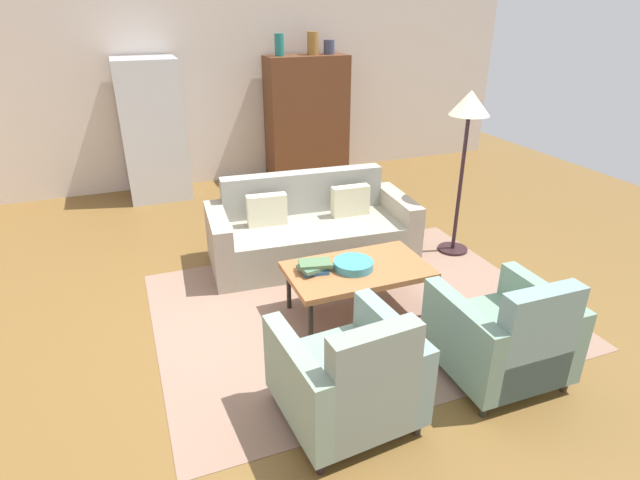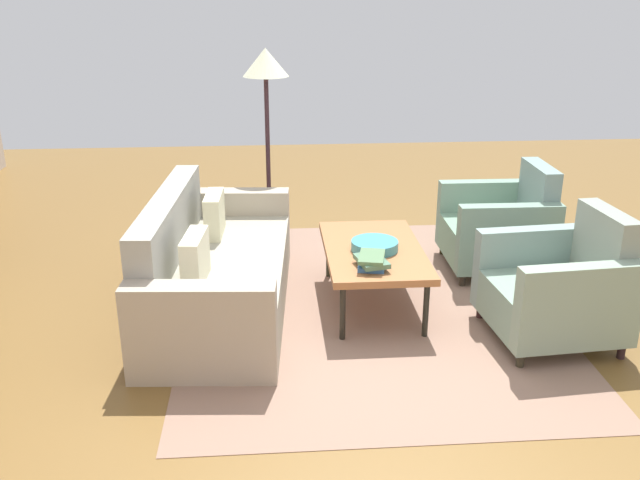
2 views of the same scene
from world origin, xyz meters
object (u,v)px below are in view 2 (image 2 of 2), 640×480
at_px(book_stack, 372,261).
at_px(armchair_left, 561,290).
at_px(coffee_table, 373,253).
at_px(floor_lamp, 266,81).
at_px(fruit_bowl, 375,245).
at_px(couch, 210,272).
at_px(armchair_right, 503,229).

bearing_deg(book_stack, armchair_left, -100.64).
bearing_deg(armchair_left, book_stack, 74.76).
distance_m(armchair_left, book_stack, 1.27).
xyz_separation_m(coffee_table, floor_lamp, (1.52, 0.75, 1.04)).
bearing_deg(floor_lamp, fruit_bowl, -154.44).
bearing_deg(couch, coffee_table, 93.81).
bearing_deg(book_stack, floor_lamp, 19.79).
bearing_deg(couch, floor_lamp, 167.84).
distance_m(book_stack, floor_lamp, 2.21).
bearing_deg(armchair_right, couch, 104.95).
distance_m(couch, floor_lamp, 1.95).
xyz_separation_m(armchair_left, book_stack, (0.23, 1.24, 0.15)).
bearing_deg(coffee_table, fruit_bowl, -180.00).
distance_m(armchair_right, fruit_bowl, 1.34).
distance_m(coffee_table, floor_lamp, 1.98).
bearing_deg(armchair_right, floor_lamp, 65.18).
bearing_deg(coffee_table, book_stack, 169.20).
height_order(coffee_table, book_stack, book_stack).
bearing_deg(floor_lamp, coffee_table, -153.82).
xyz_separation_m(armchair_left, fruit_bowl, (0.55, 1.17, 0.14)).
distance_m(armchair_left, armchair_right, 1.19).
height_order(coffee_table, armchair_right, armchair_right).
distance_m(coffee_table, book_stack, 0.38).
relative_size(couch, coffee_table, 1.80).
height_order(armchair_left, armchair_right, same).
bearing_deg(armchair_left, couch, 71.07).
bearing_deg(coffee_table, armchair_right, -62.81).
xyz_separation_m(coffee_table, fruit_bowl, (-0.04, -0.00, 0.07)).
xyz_separation_m(couch, fruit_bowl, (-0.05, -1.19, 0.19)).
distance_m(couch, coffee_table, 1.19).
xyz_separation_m(couch, armchair_left, (-0.60, -2.35, 0.06)).
bearing_deg(couch, armchair_left, 79.78).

